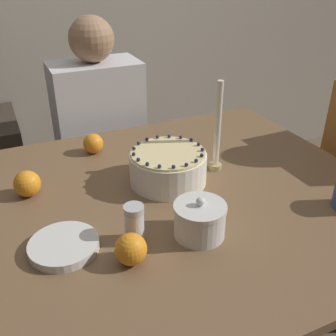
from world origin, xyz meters
The scene contains 10 objects.
dining_table centered at (0.00, 0.00, 0.65)m, with size 1.34×1.15×0.75m.
cake centered at (0.02, 0.09, 0.80)m, with size 0.25×0.25×0.12m.
sugar_bowl centered at (-0.02, -0.20, 0.80)m, with size 0.14×0.14×0.12m.
sugar_shaker centered at (-0.19, -0.16, 0.80)m, with size 0.05×0.05×0.11m.
plate_stack centered at (-0.37, -0.12, 0.76)m, with size 0.18×0.18×0.02m.
candle centered at (0.21, 0.10, 0.88)m, with size 0.05×0.05×0.32m.
orange_fruit_0 centered at (-0.15, 0.40, 0.79)m, with size 0.08×0.08×0.08m.
orange_fruit_1 centered at (-0.22, -0.23, 0.79)m, with size 0.08×0.08×0.08m.
orange_fruit_2 centered at (-0.41, 0.19, 0.79)m, with size 0.08×0.08×0.08m.
person_man_blue_shirt centered at (-0.03, 0.77, 0.52)m, with size 0.40×0.34×1.19m.
Camera 1 is at (-0.45, -0.94, 1.42)m, focal length 42.00 mm.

